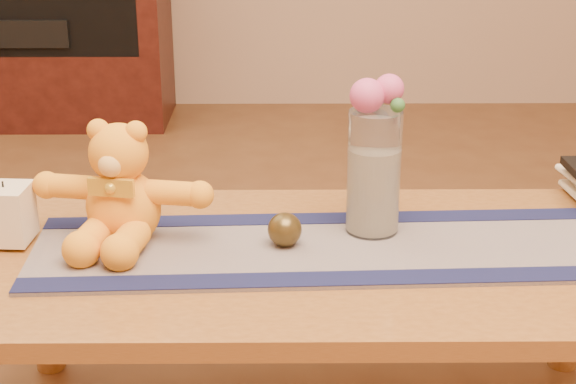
{
  "coord_description": "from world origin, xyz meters",
  "views": [
    {
      "loc": [
        -0.06,
        -1.61,
        1.2
      ],
      "look_at": [
        -0.05,
        0.0,
        0.58
      ],
      "focal_mm": 54.95,
      "sensor_mm": 36.0,
      "label": 1
    }
  ],
  "objects_px": {
    "teddy_bear": "(122,183)",
    "bronze_ball": "(285,230)",
    "book_bottom": "(576,200)",
    "pillar_candle": "(6,213)",
    "glass_vase": "(374,172)"
  },
  "relations": [
    {
      "from": "teddy_bear",
      "to": "bronze_ball",
      "type": "relative_size",
      "value": 5.06
    },
    {
      "from": "bronze_ball",
      "to": "teddy_bear",
      "type": "bearing_deg",
      "value": 172.47
    },
    {
      "from": "bronze_ball",
      "to": "book_bottom",
      "type": "height_order",
      "value": "bronze_ball"
    },
    {
      "from": "bronze_ball",
      "to": "book_bottom",
      "type": "xyz_separation_m",
      "value": [
        0.67,
        0.24,
        -0.03
      ]
    },
    {
      "from": "pillar_candle",
      "to": "book_bottom",
      "type": "height_order",
      "value": "pillar_candle"
    },
    {
      "from": "glass_vase",
      "to": "book_bottom",
      "type": "bearing_deg",
      "value": 18.45
    },
    {
      "from": "teddy_bear",
      "to": "bronze_ball",
      "type": "height_order",
      "value": "teddy_bear"
    },
    {
      "from": "pillar_candle",
      "to": "book_bottom",
      "type": "distance_m",
      "value": 1.25
    },
    {
      "from": "pillar_candle",
      "to": "bronze_ball",
      "type": "bearing_deg",
      "value": -3.34
    },
    {
      "from": "glass_vase",
      "to": "pillar_candle",
      "type": "bearing_deg",
      "value": -176.84
    },
    {
      "from": "book_bottom",
      "to": "glass_vase",
      "type": "bearing_deg",
      "value": -166.07
    },
    {
      "from": "teddy_bear",
      "to": "pillar_candle",
      "type": "relative_size",
      "value": 3.04
    },
    {
      "from": "pillar_candle",
      "to": "book_bottom",
      "type": "bearing_deg",
      "value": 9.33
    },
    {
      "from": "glass_vase",
      "to": "bronze_ball",
      "type": "xyz_separation_m",
      "value": [
        -0.18,
        -0.07,
        -0.1
      ]
    },
    {
      "from": "teddy_bear",
      "to": "pillar_candle",
      "type": "xyz_separation_m",
      "value": [
        -0.24,
        -0.01,
        -0.06
      ]
    }
  ]
}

